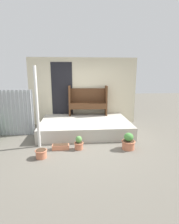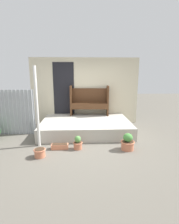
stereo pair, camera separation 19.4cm
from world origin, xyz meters
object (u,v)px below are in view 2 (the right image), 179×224
(bench, at_px, (89,100))
(flower_pot_right, at_px, (128,143))
(flower_pot_middle, at_px, (78,143))
(support_post, at_px, (37,108))
(flower_pot_left, at_px, (40,153))
(planter_box_rect, at_px, (60,146))

(bench, relative_size, flower_pot_right, 3.24)
(flower_pot_middle, bearing_deg, flower_pot_right, -4.25)
(support_post, distance_m, flower_pot_left, 1.22)
(flower_pot_left, bearing_deg, bench, 63.20)
(bench, height_order, planter_box_rect, bench)
(bench, bearing_deg, support_post, -124.78)
(flower_pot_left, bearing_deg, flower_pot_middle, 24.32)
(flower_pot_right, bearing_deg, bench, 111.49)
(flower_pot_middle, bearing_deg, flower_pot_left, -155.68)
(bench, distance_m, flower_pot_right, 2.64)
(flower_pot_middle, distance_m, flower_pot_right, 1.35)
(flower_pot_left, xyz_separation_m, flower_pot_middle, (0.93, 0.42, 0.05))
(support_post, height_order, bench, support_post)
(flower_pot_middle, xyz_separation_m, planter_box_rect, (-0.49, 0.03, -0.09))
(support_post, distance_m, flower_pot_right, 2.63)
(flower_pot_middle, bearing_deg, support_post, 166.03)
(flower_pot_right, xyz_separation_m, planter_box_rect, (-1.83, 0.13, -0.13))
(support_post, xyz_separation_m, flower_pot_middle, (1.10, -0.27, -0.94))
(flower_pot_right, bearing_deg, flower_pot_left, -172.00)
(support_post, distance_m, flower_pot_middle, 1.48)
(bench, xyz_separation_m, flower_pot_left, (-1.35, -2.66, -0.88))
(support_post, bearing_deg, flower_pot_middle, -13.97)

